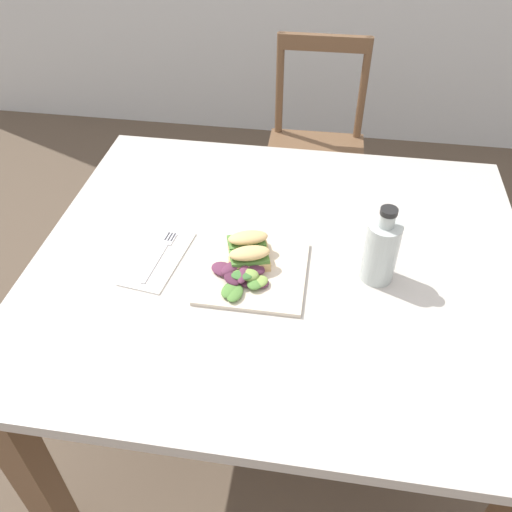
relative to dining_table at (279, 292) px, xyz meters
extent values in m
plane|color=brown|center=(-0.08, -0.19, -0.62)|extent=(9.50, 9.50, 0.00)
cube|color=#BCB7AD|center=(0.00, 0.00, 0.10)|extent=(1.17, 1.03, 0.03)
cube|color=brown|center=(-0.52, -0.44, -0.27)|extent=(0.07, 0.07, 0.71)
cube|color=brown|center=(-0.52, 0.44, -0.27)|extent=(0.07, 0.07, 0.71)
cube|color=brown|center=(0.52, 0.44, -0.27)|extent=(0.07, 0.07, 0.71)
cylinder|color=brown|center=(-0.13, 0.80, -0.41)|extent=(0.03, 0.03, 0.43)
cylinder|color=brown|center=(0.21, 0.81, -0.41)|extent=(0.03, 0.03, 0.43)
cylinder|color=brown|center=(-0.14, 1.14, -0.41)|extent=(0.03, 0.03, 0.43)
cylinder|color=brown|center=(0.20, 1.15, -0.41)|extent=(0.03, 0.03, 0.43)
cube|color=brown|center=(0.03, 0.98, -0.18)|extent=(0.41, 0.41, 0.02)
cylinder|color=brown|center=(-0.14, 1.15, 0.04)|extent=(0.03, 0.03, 0.42)
cylinder|color=brown|center=(0.20, 1.16, 0.04)|extent=(0.03, 0.03, 0.42)
cube|color=brown|center=(0.03, 1.16, 0.22)|extent=(0.36, 0.04, 0.06)
cube|color=beige|center=(-0.06, -0.06, 0.12)|extent=(0.24, 0.24, 0.01)
cube|color=#DBB270|center=(-0.07, -0.06, 0.14)|extent=(0.10, 0.07, 0.02)
cube|color=#518438|center=(-0.07, -0.05, 0.15)|extent=(0.10, 0.08, 0.01)
ellipsoid|color=#DBB270|center=(-0.07, -0.06, 0.17)|extent=(0.10, 0.07, 0.02)
cube|color=#DBB270|center=(-0.08, 0.00, 0.14)|extent=(0.10, 0.07, 0.02)
cube|color=#518438|center=(-0.08, 0.00, 0.15)|extent=(0.10, 0.08, 0.01)
ellipsoid|color=#DBB270|center=(-0.08, 0.00, 0.17)|extent=(0.10, 0.07, 0.02)
ellipsoid|color=#602D47|center=(-0.07, -0.10, 0.13)|extent=(0.07, 0.07, 0.01)
ellipsoid|color=#3D7033|center=(-0.07, -0.11, 0.15)|extent=(0.05, 0.04, 0.01)
ellipsoid|color=#518438|center=(-0.08, -0.15, 0.14)|extent=(0.04, 0.06, 0.01)
ellipsoid|color=#84A84C|center=(-0.06, -0.10, 0.15)|extent=(0.05, 0.04, 0.02)
ellipsoid|color=#84A84C|center=(-0.03, -0.11, 0.14)|extent=(0.05, 0.05, 0.01)
ellipsoid|color=#6B9E47|center=(-0.08, -0.10, 0.15)|extent=(0.06, 0.06, 0.01)
ellipsoid|color=#4C2338|center=(-0.10, -0.11, 0.14)|extent=(0.06, 0.06, 0.01)
ellipsoid|color=#4C2338|center=(-0.05, -0.07, 0.14)|extent=(0.07, 0.06, 0.02)
ellipsoid|color=#4C2338|center=(-0.04, -0.11, 0.14)|extent=(0.06, 0.05, 0.01)
ellipsoid|color=#602D47|center=(-0.07, -0.10, 0.15)|extent=(0.03, 0.06, 0.02)
ellipsoid|color=#602D47|center=(-0.10, -0.08, 0.15)|extent=(0.06, 0.07, 0.02)
ellipsoid|color=#602D47|center=(-0.12, -0.08, 0.14)|extent=(0.07, 0.06, 0.01)
ellipsoid|color=#518438|center=(-0.10, -0.14, 0.14)|extent=(0.05, 0.06, 0.01)
ellipsoid|color=#4C2338|center=(-0.07, -0.06, 0.14)|extent=(0.05, 0.07, 0.02)
ellipsoid|color=#602D47|center=(-0.07, -0.09, 0.14)|extent=(0.04, 0.05, 0.01)
ellipsoid|color=#518438|center=(-0.04, -0.12, 0.14)|extent=(0.04, 0.05, 0.01)
cube|color=silver|center=(-0.29, -0.05, 0.12)|extent=(0.14, 0.24, 0.00)
cube|color=silver|center=(-0.29, -0.07, 0.12)|extent=(0.03, 0.14, 0.00)
cube|color=silver|center=(-0.28, 0.02, 0.12)|extent=(0.03, 0.05, 0.00)
cube|color=#38383D|center=(-0.27, 0.03, 0.13)|extent=(0.01, 0.03, 0.00)
cube|color=#38383D|center=(-0.28, 0.03, 0.13)|extent=(0.01, 0.03, 0.00)
cube|color=#38383D|center=(-0.29, 0.03, 0.13)|extent=(0.01, 0.03, 0.00)
cylinder|color=black|center=(0.22, -0.03, 0.17)|extent=(0.07, 0.07, 0.10)
cylinder|color=#B2BCB7|center=(0.22, -0.03, 0.19)|extent=(0.07, 0.07, 0.15)
cylinder|color=#B2BCB7|center=(0.22, -0.03, 0.28)|extent=(0.03, 0.03, 0.03)
cylinder|color=black|center=(0.22, -0.03, 0.30)|extent=(0.04, 0.04, 0.01)
camera|label=1|loc=(0.09, -0.95, 0.97)|focal=37.42mm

